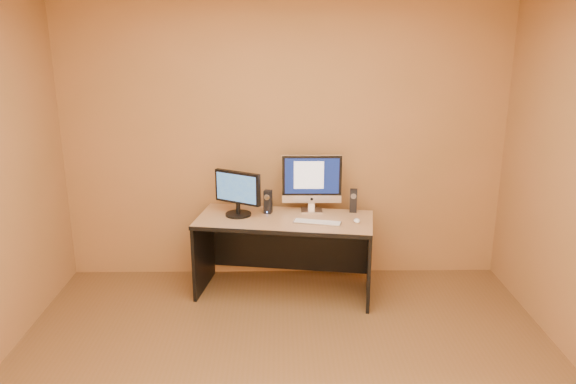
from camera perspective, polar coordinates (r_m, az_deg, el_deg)
walls at (r=3.13m, az=-0.12°, el=-1.46°), size 4.00×4.00×2.60m
desk at (r=4.92m, az=-0.35°, el=-6.50°), size 1.58×0.88×0.69m
imac at (r=4.93m, az=2.45°, el=0.93°), size 0.53×0.20×0.51m
second_monitor at (r=4.83m, az=-5.12°, el=-0.17°), size 0.50×0.42×0.39m
speaker_left at (r=4.91m, az=-2.05°, el=-0.99°), size 0.08×0.08×0.21m
speaker_right at (r=4.97m, az=6.66°, el=-0.88°), size 0.07×0.08×0.21m
keyboard at (r=4.68m, az=3.00°, el=-3.09°), size 0.42×0.20×0.02m
mouse at (r=4.73m, az=7.01°, el=-2.90°), size 0.06×0.10×0.03m
cable_a at (r=5.05m, az=2.83°, el=-1.70°), size 0.02×0.21×0.01m
cable_b at (r=5.05m, az=2.63°, el=-1.67°), size 0.07×0.16×0.01m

